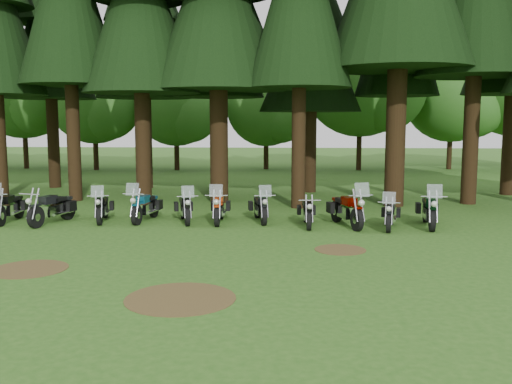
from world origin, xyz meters
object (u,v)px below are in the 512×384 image
at_px(motorcycle_2, 52,209).
at_px(motorcycle_9, 347,211).
at_px(motorcycle_11, 429,211).
at_px(motorcycle_7, 260,208).
at_px(motorcycle_5, 185,209).
at_px(motorcycle_3, 102,208).
at_px(motorcycle_10, 390,215).
at_px(motorcycle_4, 145,207).
at_px(motorcycle_8, 307,213).
at_px(motorcycle_1, 9,208).
at_px(motorcycle_6, 219,209).

height_order(motorcycle_2, motorcycle_9, motorcycle_9).
bearing_deg(motorcycle_11, motorcycle_7, -180.00).
height_order(motorcycle_7, motorcycle_9, motorcycle_9).
bearing_deg(motorcycle_5, motorcycle_3, 164.73).
height_order(motorcycle_5, motorcycle_11, motorcycle_11).
xyz_separation_m(motorcycle_5, motorcycle_10, (6.84, -0.75, -0.02)).
height_order(motorcycle_2, motorcycle_4, motorcycle_4).
xyz_separation_m(motorcycle_8, motorcycle_11, (3.99, 0.11, 0.08)).
xyz_separation_m(motorcycle_1, motorcycle_9, (11.51, -0.07, 0.03)).
xyz_separation_m(motorcycle_2, motorcycle_4, (3.03, 0.66, -0.01)).
bearing_deg(motorcycle_7, motorcycle_10, -25.53).
height_order(motorcycle_2, motorcycle_5, motorcycle_5).
distance_m(motorcycle_5, motorcycle_10, 6.88).
relative_size(motorcycle_3, motorcycle_9, 0.88).
bearing_deg(motorcycle_4, motorcycle_5, 2.46).
xyz_separation_m(motorcycle_5, motorcycle_8, (4.18, -0.46, -0.03)).
bearing_deg(motorcycle_2, motorcycle_9, 14.70).
xyz_separation_m(motorcycle_2, motorcycle_11, (12.62, 0.20, 0.02)).
xyz_separation_m(motorcycle_1, motorcycle_6, (7.22, 0.38, -0.01)).
bearing_deg(motorcycle_7, motorcycle_11, -18.35).
height_order(motorcycle_4, motorcycle_7, motorcycle_4).
bearing_deg(motorcycle_1, motorcycle_10, -6.93).
distance_m(motorcycle_7, motorcycle_9, 2.98).
bearing_deg(motorcycle_9, motorcycle_8, 163.88).
bearing_deg(motorcycle_2, motorcycle_6, 19.73).
height_order(motorcycle_1, motorcycle_10, motorcycle_1).
distance_m(motorcycle_3, motorcycle_9, 8.37).
distance_m(motorcycle_2, motorcycle_11, 12.62).
relative_size(motorcycle_3, motorcycle_5, 1.00).
relative_size(motorcycle_7, motorcycle_8, 1.06).
xyz_separation_m(motorcycle_6, motorcycle_7, (1.40, 0.28, -0.02)).
bearing_deg(motorcycle_11, motorcycle_2, -172.58).
relative_size(motorcycle_4, motorcycle_8, 1.11).
distance_m(motorcycle_10, motorcycle_11, 1.39).
relative_size(motorcycle_3, motorcycle_4, 0.94).
xyz_separation_m(motorcycle_2, motorcycle_5, (4.45, 0.55, -0.04)).
bearing_deg(motorcycle_11, motorcycle_9, -171.70).
bearing_deg(motorcycle_5, motorcycle_6, -15.63).
bearing_deg(motorcycle_8, motorcycle_5, 171.26).
distance_m(motorcycle_5, motorcycle_11, 8.18).
bearing_deg(motorcycle_3, motorcycle_5, -10.42).
xyz_separation_m(motorcycle_7, motorcycle_8, (1.60, -0.75, -0.03)).
xyz_separation_m(motorcycle_4, motorcycle_9, (6.89, -0.55, 0.04)).
bearing_deg(motorcycle_11, motorcycle_1, -173.42).
xyz_separation_m(motorcycle_3, motorcycle_9, (8.36, -0.40, 0.07)).
distance_m(motorcycle_2, motorcycle_9, 9.92).
bearing_deg(motorcycle_8, motorcycle_4, 171.73).
xyz_separation_m(motorcycle_2, motorcycle_3, (1.55, 0.51, -0.04)).
relative_size(motorcycle_1, motorcycle_11, 0.96).
relative_size(motorcycle_8, motorcycle_10, 1.00).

